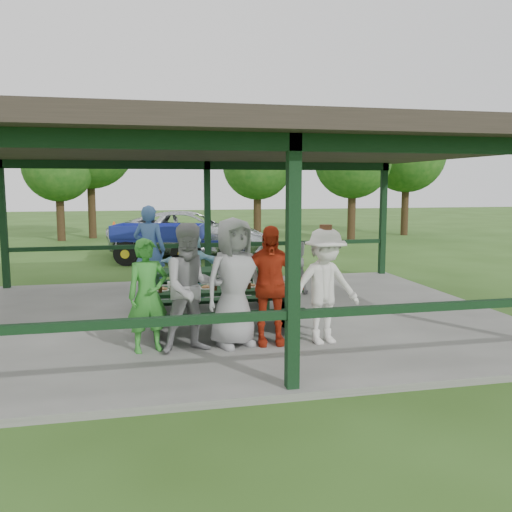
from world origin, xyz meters
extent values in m
plane|color=#2D4D18|center=(0.00, 0.00, 0.00)|extent=(90.00, 90.00, 0.00)
cube|color=slate|center=(0.00, 0.00, 0.05)|extent=(10.00, 8.00, 0.10)
cube|color=black|center=(0.00, -3.80, 1.60)|extent=(0.15, 0.15, 3.00)
cube|color=black|center=(-4.80, 3.80, 1.60)|extent=(0.15, 0.15, 3.00)
cube|color=black|center=(0.00, 3.80, 1.60)|extent=(0.15, 0.15, 3.00)
cube|color=black|center=(4.80, 3.80, 1.60)|extent=(0.15, 0.15, 3.00)
cube|color=black|center=(-2.40, -3.80, 1.00)|extent=(4.65, 0.10, 0.10)
cube|color=black|center=(2.40, -3.80, 1.00)|extent=(4.65, 0.10, 0.10)
cube|color=black|center=(-2.40, 3.80, 1.00)|extent=(4.65, 0.10, 0.10)
cube|color=black|center=(2.40, 3.80, 1.00)|extent=(4.65, 0.10, 0.10)
cube|color=black|center=(0.00, -3.80, 3.00)|extent=(9.80, 0.15, 0.20)
cube|color=black|center=(0.00, 3.80, 3.00)|extent=(9.80, 0.15, 0.20)
cube|color=#2D2620|center=(0.00, 0.00, 3.22)|extent=(10.60, 8.60, 0.24)
cube|color=black|center=(-0.42, -1.20, 0.82)|extent=(2.54, 0.75, 0.06)
cube|color=black|center=(-0.42, -1.75, 0.53)|extent=(2.54, 0.28, 0.05)
cube|color=black|center=(-0.42, -0.65, 0.53)|extent=(2.54, 0.28, 0.05)
cube|color=black|center=(-1.52, -1.20, 0.47)|extent=(0.06, 0.70, 0.75)
cube|color=black|center=(0.67, -1.20, 0.47)|extent=(0.06, 0.70, 0.75)
cube|color=black|center=(-1.52, -1.20, 0.33)|extent=(0.06, 1.39, 0.45)
cube|color=black|center=(0.67, -1.20, 0.33)|extent=(0.06, 1.39, 0.45)
cube|color=black|center=(-0.36, 0.80, 0.82)|extent=(2.43, 0.75, 0.06)
cube|color=black|center=(-0.36, 0.25, 0.53)|extent=(2.43, 0.28, 0.05)
cube|color=black|center=(-0.36, 1.35, 0.53)|extent=(2.43, 0.28, 0.05)
cube|color=black|center=(-1.40, 0.80, 0.47)|extent=(0.06, 0.70, 0.75)
cube|color=black|center=(0.67, 0.80, 0.47)|extent=(0.06, 0.70, 0.75)
cube|color=black|center=(-1.40, 0.80, 0.33)|extent=(0.06, 1.39, 0.45)
cube|color=black|center=(0.67, 0.80, 0.33)|extent=(0.06, 1.39, 0.45)
cylinder|color=white|center=(-1.40, -1.20, 0.86)|extent=(0.22, 0.22, 0.01)
torus|color=#9C5E37|center=(-1.44, -1.22, 0.88)|extent=(0.10, 0.10, 0.03)
torus|color=#9C5E37|center=(-1.36, -1.22, 0.88)|extent=(0.10, 0.10, 0.03)
torus|color=#9C5E37|center=(-1.40, -1.16, 0.88)|extent=(0.10, 0.10, 0.03)
cylinder|color=white|center=(-0.69, -1.20, 0.86)|extent=(0.22, 0.22, 0.01)
torus|color=#9C5E37|center=(-0.73, -1.22, 0.88)|extent=(0.10, 0.10, 0.03)
torus|color=#9C5E37|center=(-0.65, -1.22, 0.88)|extent=(0.10, 0.10, 0.03)
torus|color=#9C5E37|center=(-0.69, -1.16, 0.88)|extent=(0.10, 0.10, 0.03)
cylinder|color=white|center=(0.04, -1.20, 0.86)|extent=(0.22, 0.22, 0.01)
torus|color=#9C5E37|center=(0.00, -1.22, 0.88)|extent=(0.10, 0.10, 0.03)
torus|color=#9C5E37|center=(0.08, -1.22, 0.88)|extent=(0.10, 0.10, 0.03)
torus|color=#9C5E37|center=(0.04, -1.16, 0.88)|extent=(0.10, 0.10, 0.03)
cylinder|color=white|center=(0.66, -1.20, 0.86)|extent=(0.22, 0.22, 0.01)
torus|color=#9C5E37|center=(0.62, -1.22, 0.88)|extent=(0.10, 0.10, 0.03)
torus|color=#9C5E37|center=(0.70, -1.22, 0.88)|extent=(0.10, 0.10, 0.03)
torus|color=#9C5E37|center=(0.66, -1.16, 0.88)|extent=(0.10, 0.10, 0.03)
cylinder|color=#381E0F|center=(-1.43, -1.38, 0.90)|extent=(0.06, 0.06, 0.10)
cylinder|color=#381E0F|center=(-1.26, -1.38, 0.90)|extent=(0.06, 0.06, 0.10)
cylinder|color=#381E0F|center=(-0.57, -1.38, 0.90)|extent=(0.06, 0.06, 0.10)
cylinder|color=#381E0F|center=(-0.37, -1.38, 0.90)|extent=(0.06, 0.06, 0.10)
cylinder|color=#381E0F|center=(-0.19, -1.38, 0.90)|extent=(0.06, 0.06, 0.10)
cylinder|color=#381E0F|center=(-0.02, -1.38, 0.90)|extent=(0.06, 0.06, 0.10)
cone|color=white|center=(-1.26, -1.00, 0.90)|extent=(0.09, 0.09, 0.10)
cone|color=white|center=(-0.62, -1.00, 0.90)|extent=(0.09, 0.09, 0.10)
cone|color=white|center=(-0.46, -1.00, 0.90)|extent=(0.09, 0.09, 0.10)
cone|color=white|center=(-0.23, -1.00, 0.90)|extent=(0.09, 0.09, 0.10)
cone|color=white|center=(0.17, -1.00, 0.90)|extent=(0.09, 0.09, 0.10)
imported|color=#358F2F|center=(-1.64, -1.95, 0.93)|extent=(0.69, 0.54, 1.66)
imported|color=gray|center=(-1.01, -2.10, 1.04)|extent=(1.03, 0.86, 1.88)
imported|color=gray|center=(-0.37, -1.96, 1.07)|extent=(1.10, 0.89, 1.95)
imported|color=#B02A12|center=(0.17, -1.98, 1.01)|extent=(1.11, 0.55, 1.82)
imported|color=white|center=(1.01, -2.12, 0.99)|extent=(1.23, 0.83, 1.77)
cylinder|color=#56311D|center=(1.01, -2.12, 1.81)|extent=(0.37, 0.37, 0.02)
cylinder|color=#56311D|center=(1.01, -2.12, 1.87)|extent=(0.22, 0.22, 0.11)
imported|color=#9CDBF2|center=(-0.63, 1.66, 0.83)|extent=(1.36, 0.47, 1.46)
imported|color=#3C619D|center=(-1.50, 2.34, 1.09)|extent=(0.84, 0.70, 1.98)
imported|color=#9A9A9C|center=(1.61, 1.67, 0.89)|extent=(0.80, 0.64, 1.57)
imported|color=silver|center=(0.14, 9.68, 0.79)|extent=(6.09, 3.71, 1.58)
cube|color=navy|center=(-1.06, 7.96, 0.79)|extent=(3.04, 2.03, 0.12)
cube|color=navy|center=(-1.23, 7.28, 1.04)|extent=(2.71, 0.74, 0.40)
cube|color=navy|center=(-0.88, 8.63, 1.04)|extent=(2.71, 0.74, 0.40)
cube|color=navy|center=(-2.40, 8.30, 1.04)|extent=(0.40, 1.36, 0.40)
cube|color=navy|center=(0.29, 7.62, 1.04)|extent=(0.40, 1.36, 0.40)
cylinder|color=black|center=(-2.10, 7.45, 0.38)|extent=(0.78, 0.36, 0.76)
cylinder|color=yellow|center=(-2.10, 7.45, 0.38)|extent=(0.32, 0.28, 0.28)
cylinder|color=black|center=(-1.74, 8.90, 0.38)|extent=(0.78, 0.36, 0.76)
cylinder|color=yellow|center=(-1.74, 8.90, 0.38)|extent=(0.32, 0.28, 0.28)
cylinder|color=black|center=(-0.37, 7.01, 0.38)|extent=(0.78, 0.36, 0.76)
cylinder|color=yellow|center=(-0.37, 7.01, 0.38)|extent=(0.32, 0.28, 0.28)
cylinder|color=black|center=(-0.01, 8.46, 0.38)|extent=(0.78, 0.36, 0.76)
cylinder|color=yellow|center=(-0.01, 8.46, 0.38)|extent=(0.32, 0.28, 0.28)
cube|color=navy|center=(0.78, 7.49, 0.70)|extent=(0.98, 0.32, 0.08)
cone|color=#F2590C|center=(-2.45, 8.31, 1.14)|extent=(0.12, 0.39, 0.40)
cylinder|color=#322114|center=(-5.07, 15.97, 1.22)|extent=(0.36, 0.36, 2.45)
sphere|color=#194D14|center=(-5.07, 15.97, 3.33)|extent=(3.13, 3.13, 3.13)
cylinder|color=#322114|center=(-3.77, 16.92, 1.61)|extent=(0.36, 0.36, 3.22)
sphere|color=#194D14|center=(-3.77, 16.92, 4.38)|extent=(4.12, 4.12, 4.12)
cylinder|color=#322114|center=(3.83, 15.00, 1.26)|extent=(0.36, 0.36, 2.53)
sphere|color=#194D14|center=(3.83, 15.00, 3.44)|extent=(3.24, 3.24, 3.24)
cylinder|color=#322114|center=(7.66, 12.87, 1.32)|extent=(0.36, 0.36, 2.65)
sphere|color=#194D14|center=(7.66, 12.87, 3.60)|extent=(3.39, 3.39, 3.39)
cylinder|color=#322114|center=(11.47, 15.16, 1.48)|extent=(0.36, 0.36, 2.97)
sphere|color=#194D14|center=(11.47, 15.16, 4.04)|extent=(3.80, 3.80, 3.80)
camera|label=1|loc=(-1.79, -9.81, 2.52)|focal=38.00mm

